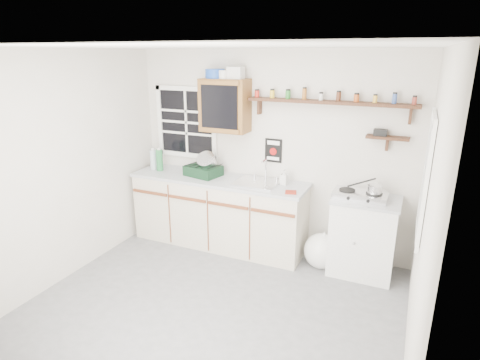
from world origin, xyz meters
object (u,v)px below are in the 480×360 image
at_px(upper_cabinet, 225,106).
at_px(hotplate, 360,195).
at_px(dish_rack, 204,168).
at_px(main_cabinet, 219,211).
at_px(right_cabinet, 363,236).
at_px(spice_shelf, 329,102).

xyz_separation_m(upper_cabinet, hotplate, (1.73, -0.14, -0.88)).
bearing_deg(upper_cabinet, dish_rack, -154.44).
relative_size(main_cabinet, hotplate, 3.94).
xyz_separation_m(main_cabinet, hotplate, (1.76, 0.01, 0.49)).
distance_m(main_cabinet, dish_rack, 0.60).
bearing_deg(right_cabinet, spice_shelf, 160.67).
height_order(right_cabinet, upper_cabinet, upper_cabinet).
bearing_deg(hotplate, upper_cabinet, 176.50).
height_order(main_cabinet, right_cabinet, main_cabinet).
bearing_deg(main_cabinet, spice_shelf, 9.31).
relative_size(main_cabinet, upper_cabinet, 3.55).
distance_m(upper_cabinet, spice_shelf, 1.27).
bearing_deg(spice_shelf, dish_rack, -172.91).
bearing_deg(right_cabinet, upper_cabinet, 176.24).
relative_size(right_cabinet, spice_shelf, 0.48).
height_order(upper_cabinet, spice_shelf, upper_cabinet).
distance_m(spice_shelf, dish_rack, 1.77).
relative_size(spice_shelf, hotplate, 3.25).
height_order(right_cabinet, hotplate, hotplate).
bearing_deg(spice_shelf, right_cabinet, -19.33).
distance_m(main_cabinet, upper_cabinet, 1.37).
bearing_deg(spice_shelf, upper_cabinet, -176.86).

